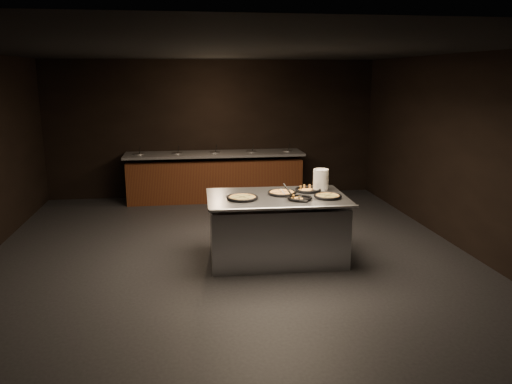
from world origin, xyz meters
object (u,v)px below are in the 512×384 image
pan_veggie_whole (242,198)px  plate_stack (321,180)px  serving_counter (276,229)px  pan_cheese_whole (282,193)px

pan_veggie_whole → plate_stack: bearing=18.5°
serving_counter → pan_veggie_whole: bearing=-166.5°
pan_veggie_whole → pan_cheese_whole: bearing=19.3°
serving_counter → plate_stack: (0.72, 0.30, 0.64)m
serving_counter → pan_veggie_whole: 0.72m
pan_veggie_whole → pan_cheese_whole: (0.59, 0.21, -0.00)m
plate_stack → pan_cheese_whole: (-0.62, -0.20, -0.13)m
serving_counter → plate_stack: plate_stack is taller
pan_cheese_whole → plate_stack: bearing=17.8°
serving_counter → pan_cheese_whole: (0.10, 0.10, 0.51)m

